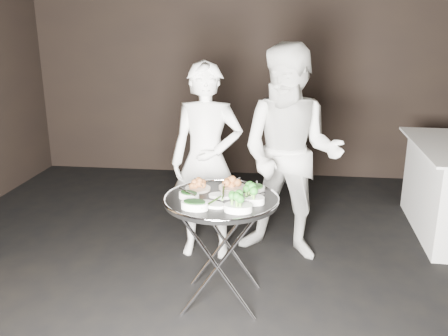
# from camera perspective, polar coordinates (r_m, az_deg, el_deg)

# --- Properties ---
(wall_back) EXTENTS (6.00, 0.05, 3.00)m
(wall_back) POSITION_cam_1_polar(r_m,az_deg,el_deg) (6.07, 5.48, 13.04)
(wall_back) COLOR black
(wall_back) RESTS_ON floor
(tray_stand) EXTENTS (0.52, 0.44, 0.77)m
(tray_stand) POSITION_cam_1_polar(r_m,az_deg,el_deg) (3.31, -0.32, -9.39)
(tray_stand) COLOR silver
(tray_stand) RESTS_ON floor
(serving_tray) EXTENTS (0.78, 0.78, 0.04)m
(serving_tray) POSITION_cam_1_polar(r_m,az_deg,el_deg) (3.18, -0.33, -3.80)
(serving_tray) COLOR black
(serving_tray) RESTS_ON tray_stand
(potato_plate_a) EXTENTS (0.19, 0.19, 0.06)m
(potato_plate_a) POSITION_cam_1_polar(r_m,az_deg,el_deg) (3.32, -3.17, -2.16)
(potato_plate_a) COLOR beige
(potato_plate_a) RESTS_ON serving_tray
(potato_plate_b) EXTENTS (0.20, 0.20, 0.07)m
(potato_plate_b) POSITION_cam_1_polar(r_m,az_deg,el_deg) (3.34, 1.03, -1.97)
(potato_plate_b) COLOR beige
(potato_plate_b) RESTS_ON serving_tray
(greens_bowl) EXTENTS (0.14, 0.14, 0.08)m
(greens_bowl) POSITION_cam_1_polar(r_m,az_deg,el_deg) (3.25, 3.76, -2.49)
(greens_bowl) COLOR white
(greens_bowl) RESTS_ON serving_tray
(asparagus_plate_a) EXTENTS (0.20, 0.12, 0.04)m
(asparagus_plate_a) POSITION_cam_1_polar(r_m,az_deg,el_deg) (3.19, -0.11, -3.20)
(asparagus_plate_a) COLOR white
(asparagus_plate_a) RESTS_ON serving_tray
(asparagus_plate_b) EXTENTS (0.21, 0.17, 0.04)m
(asparagus_plate_b) POSITION_cam_1_polar(r_m,az_deg,el_deg) (3.03, -1.49, -4.27)
(asparagus_plate_b) COLOR white
(asparagus_plate_b) RESTS_ON serving_tray
(spinach_bowl_a) EXTENTS (0.18, 0.15, 0.06)m
(spinach_bowl_a) POSITION_cam_1_polar(r_m,az_deg,el_deg) (3.16, -4.24, -3.22)
(spinach_bowl_a) COLOR white
(spinach_bowl_a) RESTS_ON serving_tray
(spinach_bowl_b) EXTENTS (0.19, 0.14, 0.07)m
(spinach_bowl_b) POSITION_cam_1_polar(r_m,az_deg,el_deg) (2.98, -3.57, -4.35)
(spinach_bowl_b) COLOR white
(spinach_bowl_b) RESTS_ON serving_tray
(broccoli_bowl_a) EXTENTS (0.20, 0.16, 0.07)m
(broccoli_bowl_a) POSITION_cam_1_polar(r_m,az_deg,el_deg) (3.08, 3.34, -3.63)
(broccoli_bowl_a) COLOR white
(broccoli_bowl_a) RESTS_ON serving_tray
(broccoli_bowl_b) EXTENTS (0.18, 0.13, 0.07)m
(broccoli_bowl_b) POSITION_cam_1_polar(r_m,az_deg,el_deg) (2.94, 1.71, -4.62)
(broccoli_bowl_b) COLOR white
(broccoli_bowl_b) RESTS_ON serving_tray
(serving_utensils) EXTENTS (0.58, 0.42, 0.01)m
(serving_utensils) POSITION_cam_1_polar(r_m,az_deg,el_deg) (3.22, 0.12, -2.37)
(serving_utensils) COLOR silver
(serving_utensils) RESTS_ON serving_tray
(waiter_left) EXTENTS (0.60, 0.39, 1.63)m
(waiter_left) POSITION_cam_1_polar(r_m,az_deg,el_deg) (3.89, -2.12, 0.74)
(waiter_left) COLOR silver
(waiter_left) RESTS_ON floor
(waiter_right) EXTENTS (1.00, 0.86, 1.77)m
(waiter_right) POSITION_cam_1_polar(r_m,az_deg,el_deg) (3.87, 7.99, 1.58)
(waiter_right) COLOR silver
(waiter_right) RESTS_ON floor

